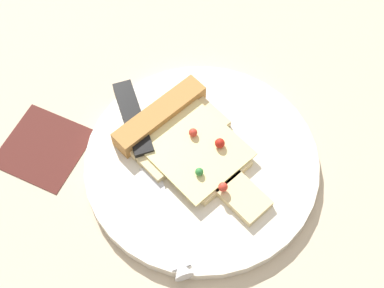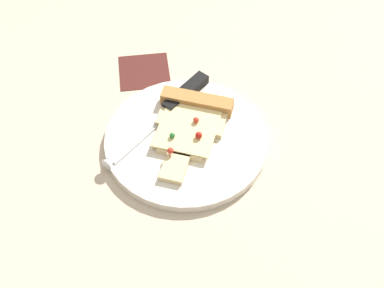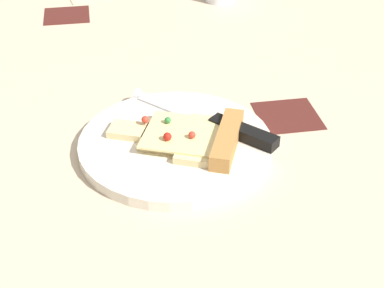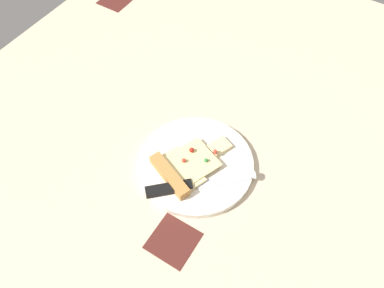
{
  "view_description": "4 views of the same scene",
  "coord_description": "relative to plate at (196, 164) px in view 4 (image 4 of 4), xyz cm",
  "views": [
    {
      "loc": [
        -5.35,
        18.01,
        56.68
      ],
      "look_at": [
        7.4,
        -9.36,
        3.55
      ],
      "focal_mm": 52.72,
      "sensor_mm": 36.0,
      "label": 1
    },
    {
      "loc": [
        -46.12,
        -3.08,
        66.15
      ],
      "look_at": [
        3.83,
        -9.67,
        2.49
      ],
      "focal_mm": 48.86,
      "sensor_mm": 36.0,
      "label": 2
    },
    {
      "loc": [
        -2.77,
        -72.92,
        45.5
      ],
      "look_at": [
        7.91,
        -11.24,
        2.1
      ],
      "focal_mm": 54.45,
      "sensor_mm": 36.0,
      "label": 3
    },
    {
      "loc": [
        47.15,
        15.56,
        76.24
      ],
      "look_at": [
        3.3,
        -11.64,
        3.34
      ],
      "focal_mm": 37.06,
      "sensor_mm": 36.0,
      "label": 4
    }
  ],
  "objects": [
    {
      "name": "pizza_slice",
      "position": [
        2.4,
        -1.0,
        1.54
      ],
      "size": [
        19.06,
        14.49,
        2.41
      ],
      "rotation": [
        0.0,
        0.0,
        1.18
      ],
      "color": "beige",
      "rests_on": "plate"
    },
    {
      "name": "knife",
      "position": [
        5.94,
        2.26,
        1.36
      ],
      "size": [
        17.98,
        18.91,
        2.45
      ],
      "rotation": [
        0.0,
        0.0,
        0.76
      ],
      "color": "silver",
      "rests_on": "plate"
    },
    {
      "name": "ground_plane",
      "position": [
        -6.05,
        8.97,
        -2.25
      ],
      "size": [
        152.81,
        152.81,
        3.0
      ],
      "color": "#C6B293",
      "rests_on": "ground"
    },
    {
      "name": "plate",
      "position": [
        0.0,
        0.0,
        0.0
      ],
      "size": [
        26.11,
        26.11,
        1.51
      ],
      "primitive_type": "cylinder",
      "color": "silver",
      "rests_on": "ground_plane"
    }
  ]
}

